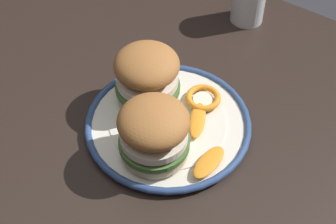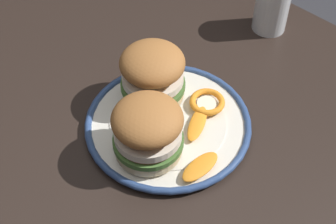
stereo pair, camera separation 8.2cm
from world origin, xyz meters
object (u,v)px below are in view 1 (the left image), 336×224
at_px(sandwich_half_left, 154,131).
at_px(dining_table, 116,157).
at_px(dinner_plate, 168,124).
at_px(sandwich_half_right, 147,75).

bearing_deg(sandwich_half_left, dining_table, 175.07).
bearing_deg(dinner_plate, sandwich_half_left, -73.90).
xyz_separation_m(dinner_plate, sandwich_half_left, (0.02, -0.06, 0.06)).
height_order(sandwich_half_left, sandwich_half_right, same).
relative_size(dining_table, dinner_plate, 5.23).
xyz_separation_m(dining_table, sandwich_half_left, (0.09, -0.01, 0.15)).
bearing_deg(dining_table, dinner_plate, 37.04).
distance_m(dining_table, dinner_plate, 0.13).
relative_size(dining_table, sandwich_half_left, 9.49).
relative_size(sandwich_half_left, sandwich_half_right, 1.04).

